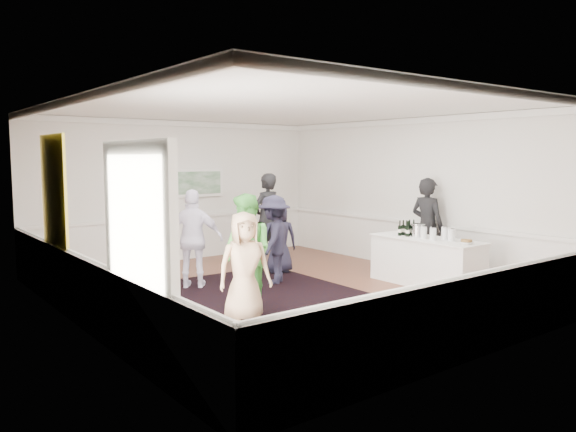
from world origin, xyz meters
TOP-DOWN VIEW (x-y plane):
  - floor at (0.00, 0.00)m, footprint 8.00×8.00m
  - ceiling at (0.00, 0.00)m, footprint 7.00×8.00m
  - wall_left at (-3.50, 0.00)m, footprint 0.02×8.00m
  - wall_right at (3.50, 0.00)m, footprint 0.02×8.00m
  - wall_back at (0.00, 4.00)m, footprint 7.00×0.02m
  - wall_front at (0.00, -4.00)m, footprint 7.00×0.02m
  - wainscoting at (0.00, 0.00)m, footprint 7.00×8.00m
  - mirror at (-3.45, 1.30)m, footprint 0.05×1.25m
  - doorway at (-3.45, -1.90)m, footprint 0.10×1.78m
  - landscape_painting at (0.40, 3.95)m, footprint 1.44×0.06m
  - area_rug at (-0.37, 0.04)m, footprint 3.13×4.06m
  - serving_table at (2.47, -1.14)m, footprint 0.83×2.17m
  - bartender at (3.20, -0.55)m, footprint 0.52×0.75m
  - guest_tan at (-1.50, -1.05)m, footprint 0.89×0.70m
  - guest_green at (-1.10, -0.51)m, footprint 0.78×0.95m
  - guest_lilac at (-1.08, 1.28)m, footprint 1.11×0.97m
  - guest_dark_a at (0.29, 0.68)m, footprint 1.23×1.15m
  - guest_dark_b at (1.33, 2.40)m, footprint 0.82×0.63m
  - guest_navy at (0.94, 1.40)m, footprint 0.84×0.72m
  - wine_bottles at (2.46, -0.69)m, footprint 0.39×0.26m
  - juice_pitchers at (2.46, -1.45)m, footprint 0.34×0.60m
  - ice_bucket at (2.47, -0.92)m, footprint 0.26×0.26m
  - nut_bowl at (2.43, -2.01)m, footprint 0.24×0.24m

SIDE VIEW (x-z plane):
  - floor at x=0.00m, z-range 0.00..0.00m
  - area_rug at x=-0.37m, z-range 0.00..0.02m
  - serving_table at x=2.47m, z-range 0.00..0.88m
  - wainscoting at x=0.00m, z-range 0.00..1.00m
  - guest_navy at x=0.94m, z-range 0.00..1.45m
  - guest_tan at x=-1.50m, z-range 0.00..1.60m
  - guest_dark_a at x=0.29m, z-range 0.00..1.67m
  - guest_lilac at x=-1.08m, z-range 0.00..1.80m
  - guest_green at x=-1.10m, z-range 0.00..1.81m
  - nut_bowl at x=2.43m, z-range 0.88..0.95m
  - bartender at x=3.20m, z-range 0.00..1.97m
  - ice_bucket at x=2.47m, z-range 0.87..1.12m
  - juice_pitchers at x=2.46m, z-range 0.88..1.12m
  - guest_dark_b at x=1.33m, z-range 0.00..2.02m
  - wine_bottles at x=2.46m, z-range 0.88..1.19m
  - doorway at x=-3.45m, z-range 0.14..2.70m
  - wall_left at x=-3.50m, z-range 0.00..3.20m
  - wall_right at x=3.50m, z-range 0.00..3.20m
  - wall_back at x=0.00m, z-range 0.00..3.20m
  - wall_front at x=0.00m, z-range 0.00..3.20m
  - landscape_painting at x=0.40m, z-range 1.45..2.11m
  - mirror at x=-3.45m, z-range 0.88..2.73m
  - ceiling at x=0.00m, z-range 3.19..3.21m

